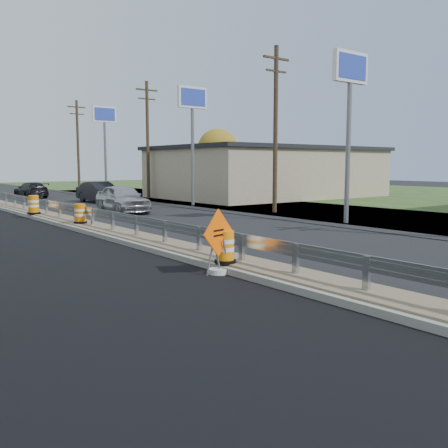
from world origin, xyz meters
TOP-DOWN VIEW (x-y plane):
  - ground at (0.00, 0.00)m, footprint 140.00×140.00m
  - grass_verge_far at (30.00, 10.00)m, footprint 40.00×120.00m
  - median at (0.00, 8.00)m, footprint 1.60×55.00m
  - guardrail at (0.00, 9.00)m, footprint 0.10×46.15m
  - retail_building_near at (20.99, 20.00)m, footprint 18.50×12.50m
  - pylon_sign_south at (10.50, 3.00)m, footprint 2.20×0.30m
  - pylon_sign_mid at (10.50, 16.00)m, footprint 2.20×0.30m
  - pylon_sign_north at (10.50, 30.00)m, footprint 2.20×0.30m
  - utility_pole_smid at (11.50, 9.00)m, footprint 1.90×0.26m
  - utility_pole_nmid at (11.50, 24.00)m, footprint 1.90×0.26m
  - utility_pole_north at (11.50, 39.00)m, footprint 1.90×0.26m
  - tree_far_yellow at (26.00, 34.00)m, footprint 4.62×4.62m
  - caution_sign at (-0.90, -2.16)m, footprint 1.17×0.50m
  - barrel_median_near at (-0.55, -1.99)m, footprint 0.57×0.57m
  - barrel_median_mid at (-0.20, 8.85)m, footprint 0.58×0.58m
  - barrel_median_far at (-0.55, 14.33)m, footprint 0.65×0.65m
  - barrel_shoulder_mid at (7.19, 19.92)m, footprint 0.66×0.66m
  - car_silver at (4.57, 14.52)m, footprint 2.23×4.89m
  - car_dark_mid at (6.67, 22.54)m, footprint 2.00×4.76m
  - car_dark_far at (4.27, 31.21)m, footprint 1.93×4.54m

SIDE VIEW (x-z plane):
  - ground at x=0.00m, z-range 0.00..0.00m
  - grass_verge_far at x=30.00m, z-range 0.00..0.03m
  - median at x=0.00m, z-range 0.00..0.23m
  - caution_sign at x=-0.90m, z-range -0.41..1.26m
  - barrel_shoulder_mid at x=7.19m, z-range -0.02..0.95m
  - barrel_median_near at x=-0.55m, z-range 0.21..1.05m
  - barrel_median_mid at x=-0.20m, z-range 0.21..1.06m
  - car_dark_far at x=4.27m, z-range 0.00..1.30m
  - barrel_median_far at x=-0.55m, z-range 0.21..1.17m
  - guardrail at x=0.00m, z-range 0.37..1.09m
  - car_dark_mid at x=6.67m, z-range 0.00..1.53m
  - car_silver at x=4.57m, z-range 0.00..1.63m
  - retail_building_near at x=20.99m, z-range 0.02..4.29m
  - tree_far_yellow at x=26.00m, z-range 1.11..7.97m
  - utility_pole_smid at x=11.50m, z-range 0.23..9.63m
  - utility_pole_nmid at x=11.50m, z-range 0.23..9.63m
  - utility_pole_north at x=11.50m, z-range 0.23..9.63m
  - pylon_sign_south at x=10.50m, z-range 2.53..10.43m
  - pylon_sign_mid at x=10.50m, z-range 2.53..10.43m
  - pylon_sign_north at x=10.50m, z-range 2.53..10.43m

